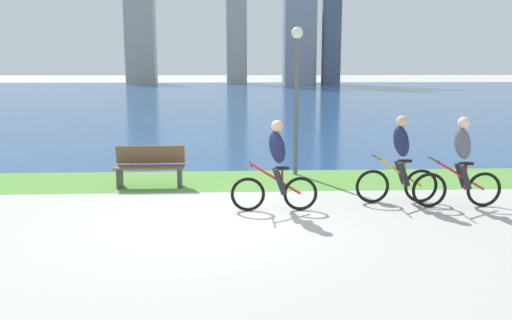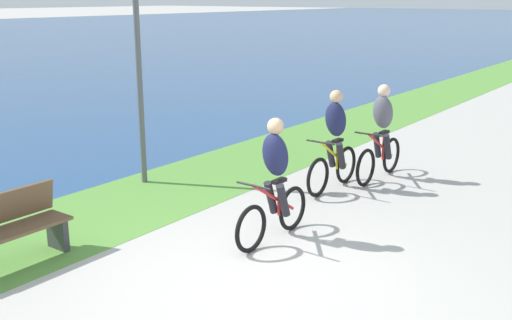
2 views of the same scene
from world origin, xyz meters
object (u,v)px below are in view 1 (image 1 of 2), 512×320
object	(u,v)px
cyclist_lead	(276,166)
lamppost_tall	(297,78)
cyclist_trailing	(400,160)
bench_near_path	(150,167)
cyclist_distant_rear	(460,163)

from	to	relation	value
cyclist_lead	lamppost_tall	size ratio (longest dim) A/B	0.47
cyclist_lead	lamppost_tall	bearing A→B (deg)	77.05
cyclist_trailing	lamppost_tall	world-z (taller)	lamppost_tall
lamppost_tall	bench_near_path	bearing A→B (deg)	-160.15
cyclist_lead	cyclist_trailing	bearing A→B (deg)	10.86
cyclist_trailing	lamppost_tall	size ratio (longest dim) A/B	0.48
bench_near_path	lamppost_tall	size ratio (longest dim) A/B	0.43
cyclist_trailing	bench_near_path	size ratio (longest dim) A/B	1.13
cyclist_distant_rear	cyclist_lead	bearing A→B (deg)	-178.34
cyclist_trailing	cyclist_distant_rear	bearing A→B (deg)	-19.43
cyclist_trailing	bench_near_path	distance (m)	5.28
cyclist_lead	cyclist_trailing	distance (m)	2.46
cyclist_distant_rear	cyclist_trailing	bearing A→B (deg)	160.57
cyclist_lead	cyclist_distant_rear	xyz separation A→B (m)	(3.44, 0.10, 0.01)
bench_near_path	lamppost_tall	xyz separation A→B (m)	(3.35, 1.21, 1.89)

